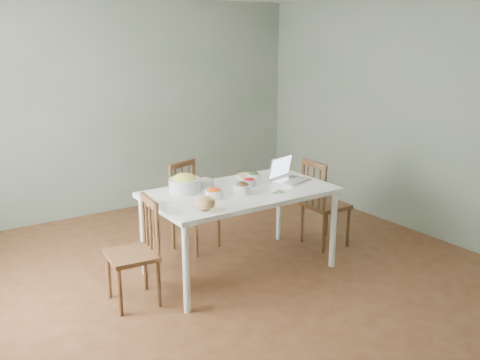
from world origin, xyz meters
TOP-DOWN VIEW (x-y plane):
  - floor at (0.00, 0.00)m, footprint 5.00×5.00m
  - wall_back at (0.00, 2.50)m, footprint 5.00×0.00m
  - wall_right at (2.50, 0.00)m, footprint 0.00×5.00m
  - dining_table at (0.17, 0.04)m, footprint 1.75×0.98m
  - chair_far at (0.08, 0.77)m, footprint 0.52×0.51m
  - chair_left at (-0.95, 0.01)m, footprint 0.42×0.44m
  - chair_right at (1.31, 0.08)m, footprint 0.43×0.45m
  - bread_boule at (-0.39, -0.27)m, footprint 0.21×0.21m
  - butter_stick at (-0.34, -0.38)m, footprint 0.13×0.07m
  - bowl_squash at (-0.29, 0.28)m, footprint 0.36×0.36m
  - bowl_carrot at (-0.16, -0.02)m, footprint 0.21×0.21m
  - bowl_onion at (-0.05, 0.32)m, footprint 0.20×0.20m
  - bowl_mushroom at (0.12, -0.06)m, footprint 0.20×0.20m
  - bowl_redpep at (0.33, 0.12)m, footprint 0.18×0.18m
  - bowl_broccoli at (0.49, 0.28)m, footprint 0.17×0.17m
  - flatbread at (0.50, 0.42)m, footprint 0.23×0.23m
  - basil_bunch at (0.42, -0.21)m, footprint 0.17×0.17m
  - laptop at (0.77, -0.00)m, footprint 0.42×0.38m

SIDE VIEW (x-z plane):
  - floor at x=0.00m, z-range 0.00..0.00m
  - dining_table at x=0.17m, z-range 0.00..0.82m
  - chair_left at x=-0.95m, z-range 0.00..0.92m
  - chair_far at x=0.08m, z-range 0.00..0.94m
  - chair_right at x=1.31m, z-range 0.00..0.96m
  - basil_bunch at x=0.42m, z-range 0.82..0.84m
  - flatbread at x=0.50m, z-range 0.82..0.84m
  - butter_stick at x=-0.34m, z-range 0.82..0.85m
  - bowl_redpep at x=0.33m, z-range 0.82..0.90m
  - bowl_broccoli at x=0.49m, z-range 0.82..0.90m
  - bowl_onion at x=-0.05m, z-range 0.82..0.91m
  - bowl_carrot at x=-0.16m, z-range 0.82..0.91m
  - bowl_mushroom at x=0.12m, z-range 0.82..0.93m
  - bread_boule at x=-0.39m, z-range 0.82..0.94m
  - bowl_squash at x=-0.29m, z-range 0.82..0.99m
  - laptop at x=0.77m, z-range 0.82..1.07m
  - wall_back at x=0.00m, z-range 0.00..2.70m
  - wall_right at x=2.50m, z-range 0.00..2.70m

